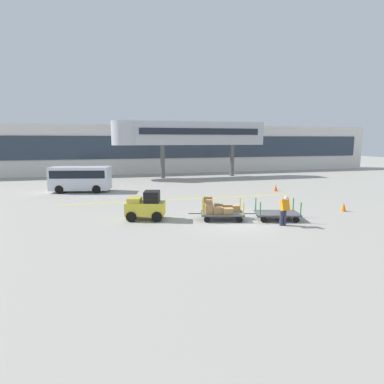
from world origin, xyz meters
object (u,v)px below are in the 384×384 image
at_px(baggage_tug, 146,206).
at_px(baggage_handler, 284,209).
at_px(baggage_cart_lead, 219,210).
at_px(shuttle_van, 81,177).
at_px(safety_cone_far, 276,188).
at_px(safety_cone_near, 343,207).
at_px(baggage_cart_middle, 277,214).

distance_m(baggage_tug, baggage_handler, 7.29).
bearing_deg(baggage_tug, baggage_cart_lead, -14.93).
height_order(shuttle_van, safety_cone_far, shuttle_van).
bearing_deg(baggage_handler, safety_cone_far, 62.64).
bearing_deg(safety_cone_near, baggage_tug, 175.10).
bearing_deg(shuttle_van, baggage_cart_lead, -56.01).
xyz_separation_m(baggage_tug, baggage_handler, (6.61, -3.07, 0.11)).
distance_m(baggage_cart_middle, safety_cone_near, 5.09).
height_order(baggage_cart_lead, baggage_handler, baggage_handler).
xyz_separation_m(baggage_cart_lead, baggage_handler, (2.75, -2.04, 0.31)).
height_order(baggage_cart_middle, safety_cone_far, baggage_cart_middle).
height_order(baggage_cart_middle, safety_cone_near, baggage_cart_middle).
relative_size(baggage_tug, safety_cone_near, 4.21).
bearing_deg(baggage_cart_middle, baggage_handler, -103.86).
height_order(baggage_cart_lead, shuttle_van, shuttle_van).
bearing_deg(safety_cone_far, baggage_handler, -117.36).
relative_size(baggage_cart_middle, safety_cone_near, 5.61).
relative_size(baggage_cart_middle, baggage_handler, 1.97).
height_order(shuttle_van, safety_cone_near, shuttle_van).
bearing_deg(baggage_handler, baggage_tug, 155.11).
distance_m(baggage_cart_lead, baggage_handler, 3.44).
relative_size(baggage_tug, baggage_handler, 1.48).
bearing_deg(baggage_cart_middle, safety_cone_near, 9.74).
distance_m(baggage_tug, safety_cone_far, 13.78).
xyz_separation_m(baggage_cart_middle, baggage_handler, (-0.29, -1.19, 0.52)).
xyz_separation_m(baggage_cart_middle, safety_cone_near, (5.02, 0.86, -0.07)).
bearing_deg(shuttle_van, safety_cone_far, -13.52).
relative_size(baggage_cart_lead, safety_cone_near, 5.61).
bearing_deg(safety_cone_near, safety_cone_far, 90.58).
xyz_separation_m(baggage_cart_lead, baggage_cart_middle, (3.04, -0.85, -0.21)).
bearing_deg(baggage_handler, baggage_cart_middle, 76.14).
relative_size(baggage_tug, safety_cone_far, 4.21).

